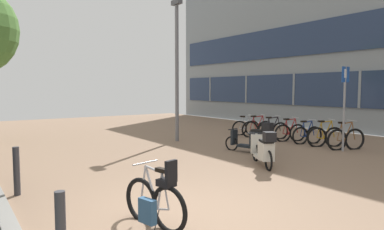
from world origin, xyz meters
name	(u,v)px	position (x,y,z in m)	size (l,w,h in m)	color
ground	(246,200)	(1.43, 0.00, -0.02)	(21.00, 40.00, 0.13)	black
bicycle_foreground	(155,202)	(-0.62, -0.20, 0.39)	(0.56, 1.31, 1.08)	black
bicycle_rack_00	(346,139)	(7.77, 1.82, 0.36)	(1.35, 0.62, 1.03)	black
bicycle_rack_01	(326,137)	(7.77, 2.59, 0.35)	(1.23, 0.75, 1.01)	black
bicycle_rack_02	(307,135)	(7.77, 3.36, 0.33)	(1.25, 0.52, 0.95)	black
bicycle_rack_03	(290,133)	(7.75, 4.13, 0.34)	(1.29, 0.57, 0.98)	black
bicycle_rack_04	(273,131)	(7.62, 4.90, 0.35)	(1.34, 0.58, 1.00)	black
bicycle_rack_05	(258,129)	(7.54, 5.67, 0.35)	(1.25, 0.75, 1.00)	black
bicycle_rack_06	(246,128)	(7.60, 6.44, 0.33)	(1.18, 0.62, 0.94)	black
scooter_near	(264,150)	(3.64, 1.64, 0.45)	(1.00, 1.52, 1.01)	black
scooter_mid	(255,139)	(4.81, 3.12, 0.46)	(0.75, 1.72, 1.03)	black
parking_sign	(344,100)	(7.44, 1.73, 1.69)	(0.40, 0.07, 2.76)	gray
lamp_post	(177,63)	(4.18, 6.74, 3.04)	(0.20, 0.52, 5.44)	slate
bollard_near	(61,229)	(-2.05, -0.57, 0.44)	(0.12, 0.12, 0.89)	#38383D
bollard_far	(17,171)	(-2.05, 2.69, 0.47)	(0.12, 0.12, 0.94)	#38383D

